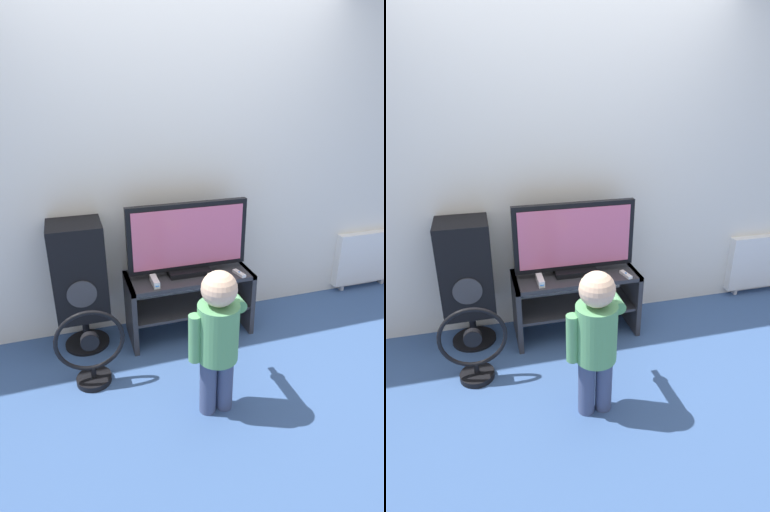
% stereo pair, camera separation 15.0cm
% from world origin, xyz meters
% --- Properties ---
extents(ground_plane, '(16.00, 16.00, 0.00)m').
position_xyz_m(ground_plane, '(0.00, 0.00, 0.00)').
color(ground_plane, '#38568C').
extents(wall_back, '(10.00, 0.06, 2.60)m').
position_xyz_m(wall_back, '(0.00, 0.49, 1.30)').
color(wall_back, silver).
rests_on(wall_back, ground_plane).
extents(tv_stand, '(0.96, 0.41, 0.51)m').
position_xyz_m(tv_stand, '(0.00, 0.20, 0.33)').
color(tv_stand, '#2D2D33').
rests_on(tv_stand, ground_plane).
extents(television, '(0.91, 0.20, 0.55)m').
position_xyz_m(television, '(0.00, 0.22, 0.78)').
color(television, black).
rests_on(television, tv_stand).
extents(game_console, '(0.04, 0.16, 0.05)m').
position_xyz_m(game_console, '(-0.29, 0.11, 0.54)').
color(game_console, white).
rests_on(game_console, tv_stand).
extents(remote_primary, '(0.06, 0.13, 0.03)m').
position_xyz_m(remote_primary, '(0.36, 0.07, 0.52)').
color(remote_primary, white).
rests_on(remote_primary, tv_stand).
extents(remote_secondary, '(0.04, 0.13, 0.03)m').
position_xyz_m(remote_secondary, '(0.14, 0.09, 0.52)').
color(remote_secondary, white).
rests_on(remote_secondary, tv_stand).
extents(child, '(0.36, 0.52, 0.93)m').
position_xyz_m(child, '(-0.09, -0.64, 0.55)').
color(child, '#3F4C72').
rests_on(child, ground_plane).
extents(speaker_tower, '(0.37, 0.34, 0.98)m').
position_xyz_m(speaker_tower, '(-0.80, 0.27, 0.61)').
color(speaker_tower, black).
rests_on(speaker_tower, ground_plane).
extents(floor_fan, '(0.45, 0.23, 0.55)m').
position_xyz_m(floor_fan, '(-0.79, -0.18, 0.25)').
color(floor_fan, black).
rests_on(floor_fan, ground_plane).
extents(radiator, '(0.67, 0.08, 0.57)m').
position_xyz_m(radiator, '(1.85, 0.42, 0.31)').
color(radiator, white).
rests_on(radiator, ground_plane).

